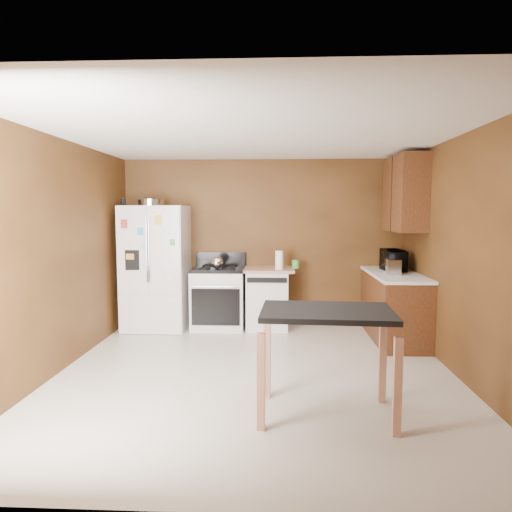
# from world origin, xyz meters

# --- Properties ---
(floor) EXTENTS (4.50, 4.50, 0.00)m
(floor) POSITION_xyz_m (0.00, 0.00, 0.00)
(floor) COLOR beige
(floor) RESTS_ON ground
(ceiling) EXTENTS (4.50, 4.50, 0.00)m
(ceiling) POSITION_xyz_m (0.00, 0.00, 2.50)
(ceiling) COLOR white
(ceiling) RESTS_ON ground
(wall_back) EXTENTS (4.20, 0.00, 4.20)m
(wall_back) POSITION_xyz_m (0.00, 2.25, 1.25)
(wall_back) COLOR brown
(wall_back) RESTS_ON ground
(wall_front) EXTENTS (4.20, 0.00, 4.20)m
(wall_front) POSITION_xyz_m (0.00, -2.25, 1.25)
(wall_front) COLOR brown
(wall_front) RESTS_ON ground
(wall_left) EXTENTS (0.00, 4.50, 4.50)m
(wall_left) POSITION_xyz_m (-2.10, 0.00, 1.25)
(wall_left) COLOR brown
(wall_left) RESTS_ON ground
(wall_right) EXTENTS (0.00, 4.50, 4.50)m
(wall_right) POSITION_xyz_m (2.10, 0.00, 1.25)
(wall_right) COLOR brown
(wall_right) RESTS_ON ground
(roasting_pan) EXTENTS (0.38, 0.38, 0.10)m
(roasting_pan) POSITION_xyz_m (-1.62, 1.92, 1.85)
(roasting_pan) COLOR silver
(roasting_pan) RESTS_ON refrigerator
(pen_cup) EXTENTS (0.07, 0.07, 0.11)m
(pen_cup) POSITION_xyz_m (-1.98, 1.77, 1.85)
(pen_cup) COLOR black
(pen_cup) RESTS_ON refrigerator
(kettle) EXTENTS (0.18, 0.18, 0.18)m
(kettle) POSITION_xyz_m (-0.64, 1.77, 0.99)
(kettle) COLOR silver
(kettle) RESTS_ON gas_range
(paper_towel) EXTENTS (0.13, 0.13, 0.27)m
(paper_towel) POSITION_xyz_m (0.25, 1.83, 1.02)
(paper_towel) COLOR white
(paper_towel) RESTS_ON dishwasher
(green_canister) EXTENTS (0.13, 0.13, 0.12)m
(green_canister) POSITION_xyz_m (0.49, 1.96, 0.95)
(green_canister) COLOR green
(green_canister) RESTS_ON dishwasher
(toaster) EXTENTS (0.19, 0.29, 0.20)m
(toaster) POSITION_xyz_m (1.75, 1.33, 1.00)
(toaster) COLOR silver
(toaster) RESTS_ON right_cabinets
(microwave) EXTENTS (0.35, 0.50, 0.26)m
(microwave) POSITION_xyz_m (1.84, 1.70, 1.03)
(microwave) COLOR black
(microwave) RESTS_ON right_cabinets
(refrigerator) EXTENTS (0.90, 0.80, 1.80)m
(refrigerator) POSITION_xyz_m (-1.55, 1.86, 0.90)
(refrigerator) COLOR white
(refrigerator) RESTS_ON ground
(gas_range) EXTENTS (0.76, 0.68, 1.10)m
(gas_range) POSITION_xyz_m (-0.64, 1.92, 0.46)
(gas_range) COLOR white
(gas_range) RESTS_ON ground
(dishwasher) EXTENTS (0.78, 0.63, 0.89)m
(dishwasher) POSITION_xyz_m (0.08, 1.95, 0.45)
(dishwasher) COLOR white
(dishwasher) RESTS_ON ground
(right_cabinets) EXTENTS (0.63, 1.58, 2.45)m
(right_cabinets) POSITION_xyz_m (1.84, 1.48, 0.91)
(right_cabinets) COLOR brown
(right_cabinets) RESTS_ON ground
(island) EXTENTS (1.14, 0.78, 0.91)m
(island) POSITION_xyz_m (0.64, -0.94, 0.75)
(island) COLOR black
(island) RESTS_ON ground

